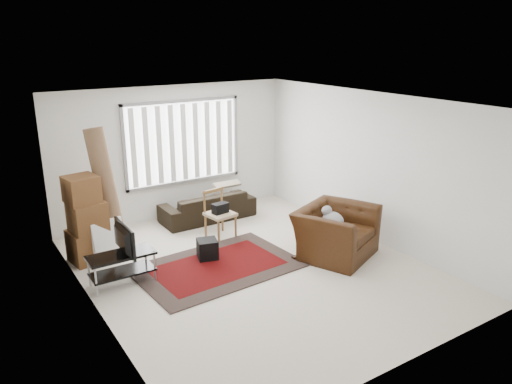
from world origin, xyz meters
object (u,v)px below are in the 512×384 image
Objects in this scene: moving_boxes at (87,222)px; side_chair at (220,212)px; armchair at (336,229)px; sofa at (207,202)px; tv_stand at (122,262)px.

side_chair is at bearing -6.65° from moving_boxes.
armchair reaches higher than side_chair.
sofa is 1.17× the size of armchair.
tv_stand is 1.12× the size of side_chair.
sofa is (2.58, 0.67, -0.31)m from moving_boxes.
sofa reaches higher than tv_stand.
side_chair is 2.20m from armchair.
moving_boxes is 2.37m from side_chair.
moving_boxes reaches higher than side_chair.
armchair reaches higher than tv_stand.
armchair is (3.60, -2.09, -0.20)m from moving_boxes.
side_chair reaches higher than sofa.
armchair is at bearing -30.14° from moving_boxes.
sofa is at bearing 14.61° from moving_boxes.
moving_boxes is at bearing 164.74° from side_chair.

